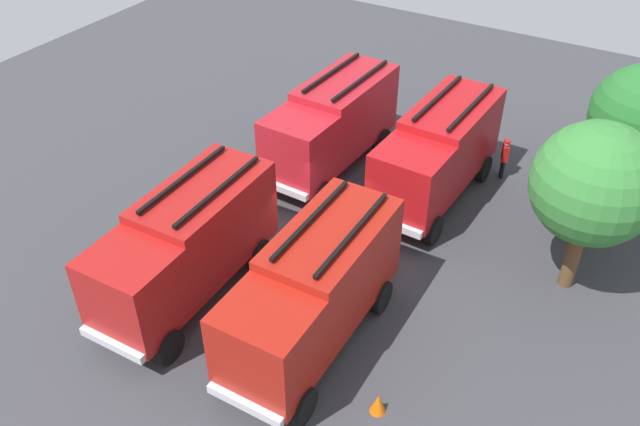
{
  "coord_description": "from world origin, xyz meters",
  "views": [
    {
      "loc": [
        16.21,
        9.64,
        15.62
      ],
      "look_at": [
        0.0,
        0.0,
        1.4
      ],
      "focal_mm": 37.09,
      "sensor_mm": 36.0,
      "label": 1
    }
  ],
  "objects_px": {
    "fire_truck_0": "(332,122)",
    "traffic_cone_0": "(378,403)",
    "firefighter_0": "(504,157)",
    "tree_3": "(594,185)",
    "tree_0": "(627,107)",
    "traffic_cone_1": "(112,274)",
    "fire_truck_2": "(438,151)",
    "traffic_cone_2": "(209,218)",
    "fire_truck_3": "(314,290)",
    "fire_truck_1": "(186,243)",
    "tree_2": "(595,165)"
  },
  "relations": [
    {
      "from": "fire_truck_2",
      "to": "firefighter_0",
      "type": "relative_size",
      "value": 4.15
    },
    {
      "from": "fire_truck_0",
      "to": "tree_0",
      "type": "distance_m",
      "value": 11.94
    },
    {
      "from": "traffic_cone_0",
      "to": "fire_truck_0",
      "type": "bearing_deg",
      "value": -144.2
    },
    {
      "from": "fire_truck_2",
      "to": "traffic_cone_0",
      "type": "height_order",
      "value": "fire_truck_2"
    },
    {
      "from": "tree_0",
      "to": "tree_2",
      "type": "bearing_deg",
      "value": -1.17
    },
    {
      "from": "tree_2",
      "to": "traffic_cone_2",
      "type": "xyz_separation_m",
      "value": [
        6.21,
        -12.2,
        -2.96
      ]
    },
    {
      "from": "fire_truck_3",
      "to": "traffic_cone_2",
      "type": "xyz_separation_m",
      "value": [
        -2.95,
        -6.45,
        -1.82
      ]
    },
    {
      "from": "traffic_cone_0",
      "to": "tree_2",
      "type": "bearing_deg",
      "value": 164.89
    },
    {
      "from": "traffic_cone_2",
      "to": "tree_2",
      "type": "bearing_deg",
      "value": 117.0
    },
    {
      "from": "fire_truck_2",
      "to": "traffic_cone_2",
      "type": "height_order",
      "value": "fire_truck_2"
    },
    {
      "from": "traffic_cone_1",
      "to": "fire_truck_0",
      "type": "bearing_deg",
      "value": 164.23
    },
    {
      "from": "fire_truck_2",
      "to": "tree_2",
      "type": "xyz_separation_m",
      "value": [
        -0.1,
        5.59,
        1.14
      ]
    },
    {
      "from": "fire_truck_2",
      "to": "tree_0",
      "type": "height_order",
      "value": "tree_0"
    },
    {
      "from": "traffic_cone_1",
      "to": "traffic_cone_0",
      "type": "bearing_deg",
      "value": 89.28
    },
    {
      "from": "fire_truck_0",
      "to": "traffic_cone_0",
      "type": "distance_m",
      "value": 12.81
    },
    {
      "from": "fire_truck_2",
      "to": "tree_3",
      "type": "distance_m",
      "value": 6.72
    },
    {
      "from": "firefighter_0",
      "to": "tree_3",
      "type": "height_order",
      "value": "tree_3"
    },
    {
      "from": "fire_truck_1",
      "to": "traffic_cone_0",
      "type": "distance_m",
      "value": 7.81
    },
    {
      "from": "tree_0",
      "to": "traffic_cone_1",
      "type": "distance_m",
      "value": 20.95
    },
    {
      "from": "fire_truck_0",
      "to": "traffic_cone_1",
      "type": "relative_size",
      "value": 12.7
    },
    {
      "from": "traffic_cone_1",
      "to": "tree_2",
      "type": "bearing_deg",
      "value": 128.36
    },
    {
      "from": "fire_truck_3",
      "to": "tree_3",
      "type": "relative_size",
      "value": 1.18
    },
    {
      "from": "tree_0",
      "to": "traffic_cone_0",
      "type": "relative_size",
      "value": 6.86
    },
    {
      "from": "tree_2",
      "to": "traffic_cone_1",
      "type": "bearing_deg",
      "value": -51.64
    },
    {
      "from": "fire_truck_0",
      "to": "tree_3",
      "type": "relative_size",
      "value": 1.19
    },
    {
      "from": "firefighter_0",
      "to": "traffic_cone_0",
      "type": "bearing_deg",
      "value": 71.33
    },
    {
      "from": "fire_truck_3",
      "to": "traffic_cone_0",
      "type": "bearing_deg",
      "value": 64.16
    },
    {
      "from": "fire_truck_2",
      "to": "fire_truck_3",
      "type": "height_order",
      "value": "same"
    },
    {
      "from": "tree_2",
      "to": "firefighter_0",
      "type": "bearing_deg",
      "value": -126.66
    },
    {
      "from": "fire_truck_1",
      "to": "firefighter_0",
      "type": "relative_size",
      "value": 4.14
    },
    {
      "from": "traffic_cone_2",
      "to": "fire_truck_0",
      "type": "bearing_deg",
      "value": 162.04
    },
    {
      "from": "fire_truck_0",
      "to": "traffic_cone_0",
      "type": "relative_size",
      "value": 11.19
    },
    {
      "from": "tree_0",
      "to": "tree_3",
      "type": "height_order",
      "value": "tree_3"
    },
    {
      "from": "firefighter_0",
      "to": "tree_3",
      "type": "bearing_deg",
      "value": 105.03
    },
    {
      "from": "fire_truck_0",
      "to": "fire_truck_3",
      "type": "distance_m",
      "value": 10.0
    },
    {
      "from": "fire_truck_1",
      "to": "fire_truck_0",
      "type": "bearing_deg",
      "value": 178.05
    },
    {
      "from": "firefighter_0",
      "to": "tree_3",
      "type": "relative_size",
      "value": 0.29
    },
    {
      "from": "fire_truck_3",
      "to": "tree_2",
      "type": "xyz_separation_m",
      "value": [
        -9.16,
        5.74,
        1.14
      ]
    },
    {
      "from": "fire_truck_0",
      "to": "traffic_cone_0",
      "type": "height_order",
      "value": "fire_truck_0"
    },
    {
      "from": "traffic_cone_1",
      "to": "fire_truck_2",
      "type": "bearing_deg",
      "value": 143.78
    },
    {
      "from": "fire_truck_3",
      "to": "fire_truck_1",
      "type": "bearing_deg",
      "value": -87.54
    },
    {
      "from": "tree_3",
      "to": "tree_0",
      "type": "bearing_deg",
      "value": -178.36
    },
    {
      "from": "fire_truck_2",
      "to": "traffic_cone_1",
      "type": "height_order",
      "value": "fire_truck_2"
    },
    {
      "from": "fire_truck_3",
      "to": "traffic_cone_0",
      "type": "height_order",
      "value": "fire_truck_3"
    },
    {
      "from": "firefighter_0",
      "to": "tree_0",
      "type": "bearing_deg",
      "value": -165.09
    },
    {
      "from": "tree_0",
      "to": "tree_3",
      "type": "distance_m",
      "value": 8.25
    },
    {
      "from": "tree_0",
      "to": "traffic_cone_0",
      "type": "height_order",
      "value": "tree_0"
    },
    {
      "from": "fire_truck_2",
      "to": "tree_3",
      "type": "relative_size",
      "value": 1.19
    },
    {
      "from": "traffic_cone_2",
      "to": "tree_0",
      "type": "bearing_deg",
      "value": 133.88
    },
    {
      "from": "firefighter_0",
      "to": "tree_0",
      "type": "xyz_separation_m",
      "value": [
        -2.88,
        3.8,
        2.02
      ]
    }
  ]
}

